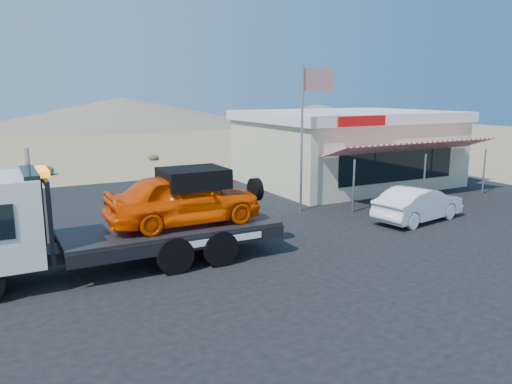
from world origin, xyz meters
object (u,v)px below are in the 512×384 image
(tow_truck, at_px, (113,214))
(jerky_store, at_px, (346,147))
(white_sedan, at_px, (419,204))
(flagpole, at_px, (307,121))

(tow_truck, xyz_separation_m, jerky_store, (14.22, 7.88, 0.38))
(jerky_store, bearing_deg, white_sedan, -108.56)
(tow_truck, xyz_separation_m, white_sedan, (11.54, -0.12, -0.92))
(jerky_store, xyz_separation_m, flagpole, (-5.57, -4.47, 1.77))
(tow_truck, relative_size, white_sedan, 2.19)
(tow_truck, bearing_deg, flagpole, 21.46)
(white_sedan, relative_size, jerky_store, 0.39)
(white_sedan, bearing_deg, tow_truck, 79.24)
(flagpole, bearing_deg, jerky_store, 38.79)
(flagpole, bearing_deg, white_sedan, -50.71)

